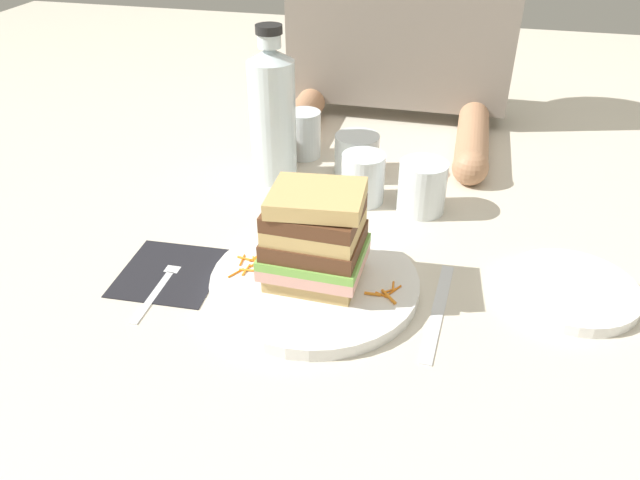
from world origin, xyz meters
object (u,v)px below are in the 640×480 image
(main_plate, at_px, (315,283))
(knife, at_px, (437,313))
(water_bottle, at_px, (273,113))
(diner_across, at_px, (399,8))
(napkin_dark, at_px, (170,272))
(side_plate, at_px, (571,290))
(empty_tumbler_0, at_px, (360,178))
(empty_tumbler_2, at_px, (357,155))
(fork, at_px, (163,280))
(sandwich, at_px, (315,237))
(juice_glass, at_px, (422,189))
(empty_tumbler_1, at_px, (304,134))

(main_plate, bearing_deg, knife, -5.24)
(water_bottle, xyz_separation_m, diner_across, (0.16, 0.33, 0.11))
(napkin_dark, height_order, side_plate, side_plate)
(empty_tumbler_0, relative_size, diner_across, 0.16)
(water_bottle, xyz_separation_m, empty_tumbler_2, (0.14, 0.05, -0.08))
(main_plate, xyz_separation_m, side_plate, (0.33, 0.07, -0.00))
(knife, relative_size, diner_across, 0.40)
(napkin_dark, bearing_deg, empty_tumbler_0, 50.64)
(napkin_dark, height_order, fork, fork)
(empty_tumbler_0, bearing_deg, fork, -127.02)
(water_bottle, height_order, diner_across, diner_across)
(knife, xyz_separation_m, side_plate, (0.17, 0.08, 0.01))
(main_plate, relative_size, sandwich, 2.09)
(napkin_dark, height_order, juice_glass, juice_glass)
(fork, height_order, empty_tumbler_1, empty_tumbler_1)
(empty_tumbler_2, distance_m, side_plate, 0.44)
(knife, distance_m, juice_glass, 0.26)
(fork, relative_size, empty_tumbler_1, 1.91)
(napkin_dark, relative_size, knife, 0.68)
(empty_tumbler_2, height_order, diner_across, diner_across)
(main_plate, distance_m, empty_tumbler_0, 0.25)
(main_plate, height_order, empty_tumbler_0, empty_tumbler_0)
(fork, xyz_separation_m, juice_glass, (0.32, 0.28, 0.03))
(napkin_dark, xyz_separation_m, juice_glass, (0.32, 0.25, 0.04))
(napkin_dark, height_order, empty_tumbler_1, empty_tumbler_1)
(napkin_dark, height_order, diner_across, diner_across)
(fork, height_order, juice_glass, juice_glass)
(main_plate, bearing_deg, side_plate, 11.26)
(fork, distance_m, juice_glass, 0.42)
(water_bottle, distance_m, empty_tumbler_0, 0.18)
(empty_tumbler_1, bearing_deg, empty_tumbler_0, -47.63)
(water_bottle, xyz_separation_m, side_plate, (0.47, -0.23, -0.11))
(napkin_dark, distance_m, empty_tumbler_2, 0.41)
(sandwich, height_order, knife, sandwich)
(water_bottle, relative_size, empty_tumbler_0, 3.19)
(napkin_dark, distance_m, juice_glass, 0.41)
(empty_tumbler_2, bearing_deg, water_bottle, -159.83)
(empty_tumbler_1, bearing_deg, napkin_dark, -101.45)
(main_plate, xyz_separation_m, knife, (0.16, -0.01, -0.01))
(empty_tumbler_0, bearing_deg, juice_glass, -4.93)
(empty_tumbler_1, bearing_deg, fork, -100.81)
(fork, height_order, knife, fork)
(knife, height_order, empty_tumbler_1, empty_tumbler_1)
(juice_glass, height_order, empty_tumbler_0, same)
(main_plate, height_order, fork, main_plate)
(sandwich, relative_size, diner_across, 0.26)
(main_plate, distance_m, empty_tumbler_2, 0.35)
(juice_glass, distance_m, empty_tumbler_0, 0.10)
(main_plate, bearing_deg, empty_tumbler_2, 91.60)
(side_plate, height_order, diner_across, diner_across)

